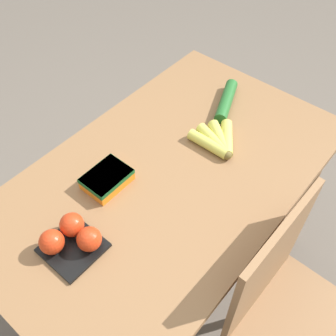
{
  "coord_description": "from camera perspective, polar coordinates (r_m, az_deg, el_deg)",
  "views": [
    {
      "loc": [
        0.63,
        0.53,
        1.76
      ],
      "look_at": [
        0.0,
        0.0,
        0.79
      ],
      "focal_mm": 42.0,
      "sensor_mm": 36.0,
      "label": 1
    }
  ],
  "objects": [
    {
      "name": "carrot_bag",
      "position": [
        1.26,
        -8.88,
        -1.48
      ],
      "size": [
        0.15,
        0.11,
        0.04
      ],
      "color": "orange",
      "rests_on": "dining_table"
    },
    {
      "name": "chair",
      "position": [
        1.4,
        17.19,
        -20.22
      ],
      "size": [
        0.43,
        0.41,
        0.92
      ],
      "rotation": [
        0.0,
        0.0,
        3.12
      ],
      "color": "#8E6642",
      "rests_on": "ground_plane"
    },
    {
      "name": "tomato_pack",
      "position": [
        1.15,
        -13.85,
        -9.77
      ],
      "size": [
        0.15,
        0.15,
        0.08
      ],
      "color": "black",
      "rests_on": "dining_table"
    },
    {
      "name": "cucumber_near",
      "position": [
        1.54,
        8.46,
        9.62
      ],
      "size": [
        0.22,
        0.13,
        0.05
      ],
      "color": "#236028",
      "rests_on": "dining_table"
    },
    {
      "name": "banana_bunch",
      "position": [
        1.38,
        7.2,
        3.92
      ],
      "size": [
        0.16,
        0.17,
        0.04
      ],
      "color": "brown",
      "rests_on": "dining_table"
    },
    {
      "name": "ground_plane",
      "position": [
        1.94,
        0.0,
        -15.29
      ],
      "size": [
        12.0,
        12.0,
        0.0
      ],
      "primitive_type": "plane",
      "color": "#665B51"
    },
    {
      "name": "dining_table",
      "position": [
        1.39,
        0.0,
        -3.95
      ],
      "size": [
        1.26,
        0.76,
        0.76
      ],
      "color": "olive",
      "rests_on": "ground_plane"
    }
  ]
}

